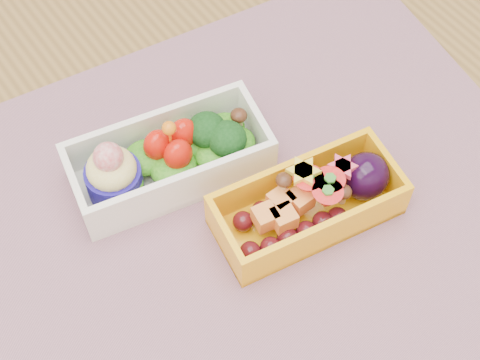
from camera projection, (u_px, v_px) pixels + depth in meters
table at (270, 235)px, 0.80m from camera, size 1.20×0.80×0.75m
placemat at (237, 209)px, 0.71m from camera, size 0.65×0.53×0.00m
bento_white at (168, 159)px, 0.70m from camera, size 0.20×0.12×0.08m
bento_yellow at (312, 202)px, 0.68m from camera, size 0.18×0.10×0.06m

